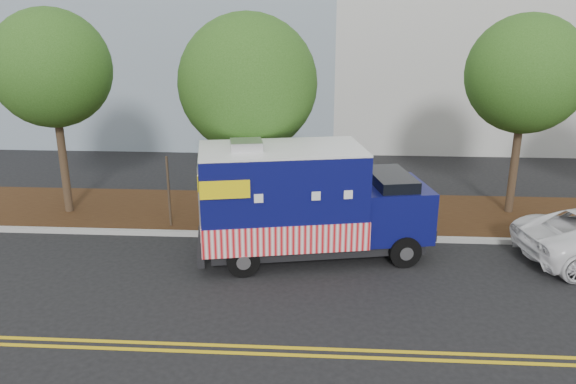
{
  "coord_description": "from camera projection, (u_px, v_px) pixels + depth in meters",
  "views": [
    {
      "loc": [
        1.47,
        -14.4,
        6.58
      ],
      "look_at": [
        0.54,
        0.6,
        1.74
      ],
      "focal_mm": 35.0,
      "sensor_mm": 36.0,
      "label": 1
    }
  ],
  "objects": [
    {
      "name": "tree_c",
      "position": [
        526.0,
        74.0,
        17.55
      ],
      "size": [
        3.73,
        3.73,
        6.58
      ],
      "color": "#38281C",
      "rests_on": "ground"
    },
    {
      "name": "centerline_far",
      "position": [
        245.0,
        353.0,
        11.31
      ],
      "size": [
        120.0,
        0.1,
        0.01
      ],
      "primitive_type": "cube",
      "color": "gold",
      "rests_on": "ground"
    },
    {
      "name": "food_truck",
      "position": [
        302.0,
        205.0,
        15.4
      ],
      "size": [
        6.71,
        3.52,
        3.37
      ],
      "rotation": [
        0.0,
        0.0,
        0.19
      ],
      "color": "black",
      "rests_on": "ground"
    },
    {
      "name": "sign_post",
      "position": [
        169.0,
        194.0,
        17.36
      ],
      "size": [
        0.06,
        0.06,
        2.4
      ],
      "primitive_type": "cube",
      "color": "#473828",
      "rests_on": "ground"
    },
    {
      "name": "mulch_strip",
      "position": [
        278.0,
        212.0,
        19.08
      ],
      "size": [
        120.0,
        4.0,
        0.15
      ],
      "primitive_type": "cube",
      "color": "black",
      "rests_on": "ground"
    },
    {
      "name": "curb",
      "position": [
        272.0,
        236.0,
        17.09
      ],
      "size": [
        120.0,
        0.18,
        0.15
      ],
      "primitive_type": "cube",
      "color": "#9E9E99",
      "rests_on": "ground"
    },
    {
      "name": "centerline_near",
      "position": [
        247.0,
        346.0,
        11.55
      ],
      "size": [
        120.0,
        0.1,
        0.01
      ],
      "primitive_type": "cube",
      "color": "gold",
      "rests_on": "ground"
    },
    {
      "name": "ground",
      "position": [
        268.0,
        257.0,
        15.78
      ],
      "size": [
        120.0,
        120.0,
        0.0
      ],
      "primitive_type": "plane",
      "color": "black",
      "rests_on": "ground"
    },
    {
      "name": "tree_b",
      "position": [
        248.0,
        84.0,
        17.03
      ],
      "size": [
        4.23,
        4.23,
        6.62
      ],
      "color": "#38281C",
      "rests_on": "ground"
    },
    {
      "name": "tree_a",
      "position": [
        52.0,
        69.0,
        17.55
      ],
      "size": [
        3.72,
        3.72,
        6.75
      ],
      "color": "#38281C",
      "rests_on": "ground"
    }
  ]
}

